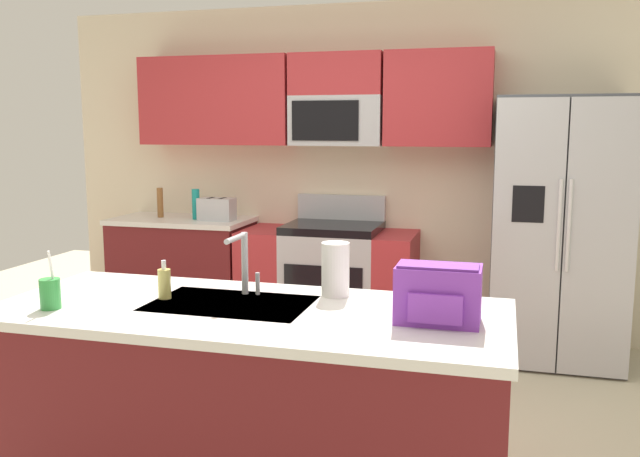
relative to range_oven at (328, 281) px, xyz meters
The scene contains 14 objects.
ground_plane 1.87m from the range_oven, 82.08° to the right, with size 9.00×9.00×0.00m, color beige.
kitchen_wall_unit 1.07m from the range_oven, 68.95° to the left, with size 5.20×0.43×2.60m.
back_counter 1.25m from the range_oven, behind, with size 1.13×0.63×0.90m.
range_oven is the anchor object (origin of this frame).
refrigerator 1.75m from the range_oven, ahead, with size 0.90×0.76×1.85m.
island_counter 2.46m from the range_oven, 83.09° to the right, with size 2.15×0.89×0.90m.
toaster 1.07m from the range_oven, behind, with size 0.28×0.16×0.18m.
pepper_mill 1.56m from the range_oven, behind, with size 0.05×0.05×0.24m, color brown.
bottle_teal 1.25m from the range_oven, behind, with size 0.06×0.06×0.25m, color teal.
sink_faucet 2.35m from the range_oven, 84.86° to the right, with size 0.08×0.21×0.28m.
drink_cup_green 2.77m from the range_oven, 100.29° to the right, with size 0.08×0.08×0.25m.
soap_dispenser 2.46m from the range_oven, 92.68° to the right, with size 0.06×0.06×0.17m.
paper_towel_roll 2.31m from the range_oven, 74.49° to the right, with size 0.12×0.12×0.24m, color white.
backpack 2.73m from the range_oven, 66.23° to the right, with size 0.32×0.22×0.23m.
Camera 1 is at (1.05, -3.16, 1.65)m, focal length 37.58 mm.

